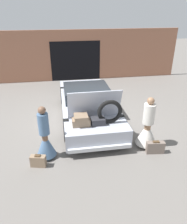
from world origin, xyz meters
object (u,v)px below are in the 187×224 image
Objects in this scene: suitcase_beside_left_person at (38,161)px; person_left at (45,140)px; car at (88,105)px; suitcase_beside_right_person at (155,147)px; person_right at (147,129)px.

person_left is at bearing 60.90° from suitcase_beside_left_person.
car is 3.10m from suitcase_beside_right_person.
suitcase_beside_left_person is (-0.21, -0.39, -0.41)m from person_left.
person_left reaches higher than suitcase_beside_left_person.
car is at bearing 30.02° from person_right.
car is 2.73m from person_left.
suitcase_beside_left_person is (-3.28, -0.47, -0.41)m from person_right.
suitcase_beside_left_person is at bearing 93.10° from person_right.
person_right is at bearing 106.35° from suitcase_beside_right_person.
car is 3.12× the size of person_left.
person_right is at bearing 89.92° from person_left.
person_left is at bearing 86.52° from person_right.
suitcase_beside_right_person is (3.19, -0.34, -0.39)m from person_left.
person_left is at bearing 173.95° from suitcase_beside_right_person.
car is at bearing 144.17° from person_left.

